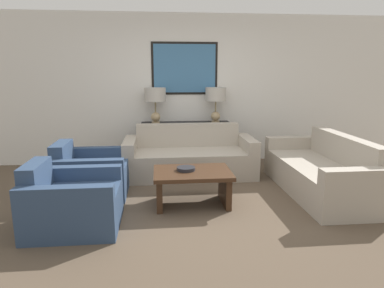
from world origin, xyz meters
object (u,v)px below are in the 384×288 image
at_px(table_lamp_right, 216,97).
at_px(decorative_bowl, 186,169).
at_px(table_lamp_left, 155,98).
at_px(console_table, 186,143).
at_px(coffee_table, 192,181).
at_px(armchair_near_back_wall, 90,175).
at_px(armchair_near_camera, 72,203).
at_px(couch_by_back_wall, 189,158).
at_px(couch_by_side, 321,173).

xyz_separation_m(table_lamp_right, decorative_bowl, (-0.69, -1.91, -0.74)).
distance_m(table_lamp_left, decorative_bowl, 2.08).
distance_m(console_table, decorative_bowl, 1.92).
xyz_separation_m(coffee_table, armchair_near_back_wall, (-1.35, 0.51, -0.04)).
bearing_deg(armchair_near_back_wall, table_lamp_right, 36.12).
bearing_deg(console_table, armchair_near_camera, -120.35).
xyz_separation_m(table_lamp_left, armchair_near_back_wall, (-0.90, -1.43, -0.93)).
relative_size(couch_by_back_wall, couch_by_side, 1.00).
height_order(table_lamp_left, decorative_bowl, table_lamp_left).
relative_size(table_lamp_right, armchair_near_back_wall, 0.66).
xyz_separation_m(console_table, armchair_near_back_wall, (-1.43, -1.43, -0.11)).
distance_m(table_lamp_right, decorative_bowl, 2.16).
height_order(couch_by_side, armchair_near_back_wall, couch_by_side).
bearing_deg(couch_by_side, coffee_table, -171.55).
xyz_separation_m(coffee_table, armchair_near_camera, (-1.35, -0.51, -0.04)).
xyz_separation_m(armchair_near_back_wall, armchair_near_camera, (0.00, -1.01, 0.00)).
distance_m(console_table, armchair_near_camera, 2.83).
height_order(coffee_table, armchair_near_back_wall, armchair_near_back_wall).
height_order(console_table, armchair_near_back_wall, console_table).
bearing_deg(armchair_near_back_wall, armchair_near_camera, -90.00).
bearing_deg(console_table, armchair_near_back_wall, -134.97).
bearing_deg(decorative_bowl, couch_by_back_wall, 82.67).
bearing_deg(couch_by_side, table_lamp_right, 125.96).
height_order(console_table, table_lamp_right, table_lamp_right).
bearing_deg(table_lamp_right, console_table, 180.00).
xyz_separation_m(table_lamp_right, couch_by_side, (1.21, -1.67, -0.92)).
height_order(table_lamp_left, armchair_near_back_wall, table_lamp_left).
bearing_deg(coffee_table, decorative_bowl, 159.65).
relative_size(console_table, table_lamp_right, 2.56).
relative_size(console_table, couch_by_side, 0.76).
bearing_deg(console_table, coffee_table, -92.43).
bearing_deg(armchair_near_back_wall, coffee_table, -20.55).
distance_m(table_lamp_right, coffee_table, 2.22).
bearing_deg(decorative_bowl, armchair_near_camera, -157.19).
height_order(table_lamp_left, couch_by_back_wall, table_lamp_left).
xyz_separation_m(couch_by_side, armchair_near_back_wall, (-3.17, 0.23, -0.01)).
relative_size(coffee_table, armchair_near_camera, 1.03).
distance_m(couch_by_side, coffee_table, 1.84).
bearing_deg(couch_by_back_wall, table_lamp_right, 51.41).
height_order(table_lamp_left, armchair_near_camera, table_lamp_left).
bearing_deg(armchair_near_back_wall, table_lamp_left, 57.88).
relative_size(decorative_bowl, armchair_near_camera, 0.25).
bearing_deg(couch_by_back_wall, decorative_bowl, -97.33).
xyz_separation_m(table_lamp_right, couch_by_back_wall, (-0.53, -0.67, -0.92)).
relative_size(table_lamp_left, couch_by_side, 0.30).
xyz_separation_m(decorative_bowl, armchair_near_back_wall, (-1.27, 0.48, -0.19)).
xyz_separation_m(console_table, table_lamp_right, (0.53, 0.00, 0.82)).
bearing_deg(couch_by_side, table_lamp_left, 143.74).
xyz_separation_m(console_table, couch_by_back_wall, (0.00, -0.67, -0.10)).
xyz_separation_m(table_lamp_left, armchair_near_camera, (-0.90, -2.44, -0.93)).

